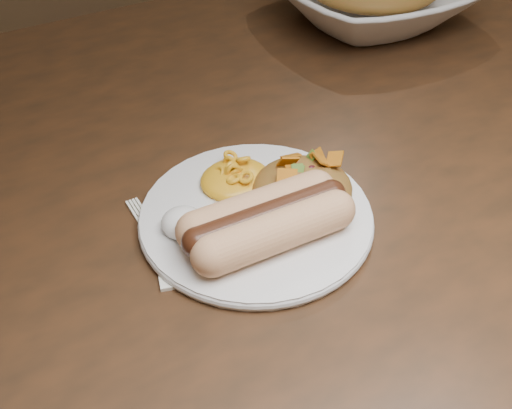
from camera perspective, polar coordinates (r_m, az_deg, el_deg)
table at (r=0.76m, az=0.94°, el=0.15°), size 1.60×0.90×0.75m
plate at (r=0.59m, az=0.00°, el=-1.15°), size 0.24×0.24×0.01m
hotdog at (r=0.55m, az=1.06°, el=-1.45°), size 0.14×0.07×0.04m
mac_and_cheese at (r=0.62m, az=-1.98°, el=3.16°), size 0.10×0.09×0.03m
sour_cream at (r=0.57m, az=-7.02°, el=-1.38°), size 0.05×0.05×0.03m
taco_salad at (r=0.60m, az=4.43°, el=2.32°), size 0.10×0.10×0.05m
fork at (r=0.57m, az=-8.90°, el=-4.28°), size 0.05×0.12×0.00m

